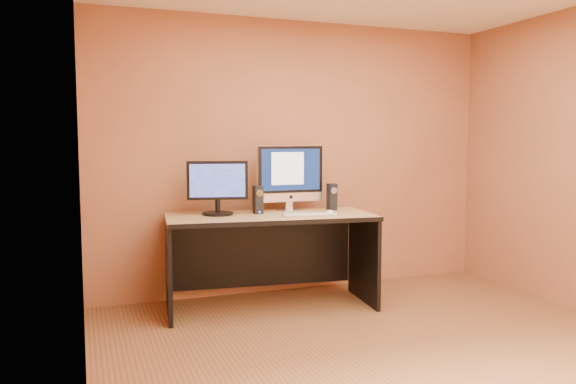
% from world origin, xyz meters
% --- Properties ---
extents(floor, '(4.00, 4.00, 0.00)m').
position_xyz_m(floor, '(0.00, 0.00, 0.00)').
color(floor, brown).
rests_on(floor, ground).
extents(walls, '(4.00, 4.00, 2.60)m').
position_xyz_m(walls, '(0.00, 0.00, 1.30)').
color(walls, '#A26541').
rests_on(walls, ground).
extents(desk, '(1.85, 0.97, 0.82)m').
position_xyz_m(desk, '(-0.46, 1.48, 0.41)').
color(desk, tan).
rests_on(desk, ground).
extents(imac, '(0.63, 0.24, 0.61)m').
position_xyz_m(imac, '(-0.19, 1.67, 1.12)').
color(imac, silver).
rests_on(imac, desk).
extents(second_monitor, '(0.58, 0.37, 0.47)m').
position_xyz_m(second_monitor, '(-0.89, 1.63, 1.05)').
color(second_monitor, black).
rests_on(second_monitor, desk).
extents(speaker_left, '(0.08, 0.08, 0.24)m').
position_xyz_m(speaker_left, '(-0.54, 1.59, 0.94)').
color(speaker_left, black).
rests_on(speaker_left, desk).
extents(speaker_right, '(0.08, 0.08, 0.24)m').
position_xyz_m(speaker_right, '(0.18, 1.60, 0.94)').
color(speaker_right, black).
rests_on(speaker_right, desk).
extents(keyboard, '(0.49, 0.20, 0.02)m').
position_xyz_m(keyboard, '(-0.17, 1.29, 0.83)').
color(keyboard, '#B2B2B6').
rests_on(keyboard, desk).
extents(mouse, '(0.09, 0.12, 0.04)m').
position_xyz_m(mouse, '(0.03, 1.33, 0.84)').
color(mouse, white).
rests_on(mouse, desk).
extents(cable_a, '(0.05, 0.24, 0.01)m').
position_xyz_m(cable_a, '(-0.12, 1.79, 0.82)').
color(cable_a, black).
rests_on(cable_a, desk).
extents(cable_b, '(0.12, 0.17, 0.01)m').
position_xyz_m(cable_b, '(-0.26, 1.79, 0.82)').
color(cable_b, black).
rests_on(cable_b, desk).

